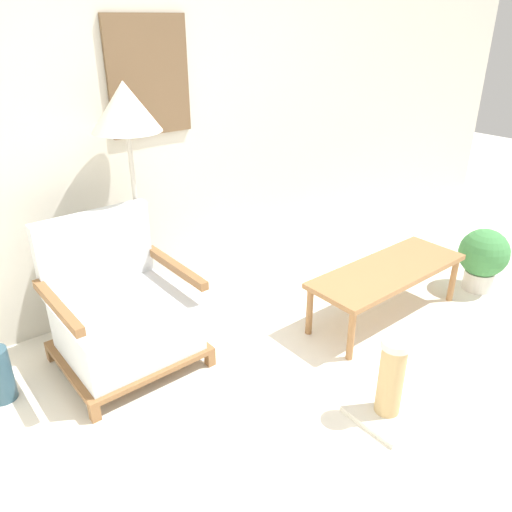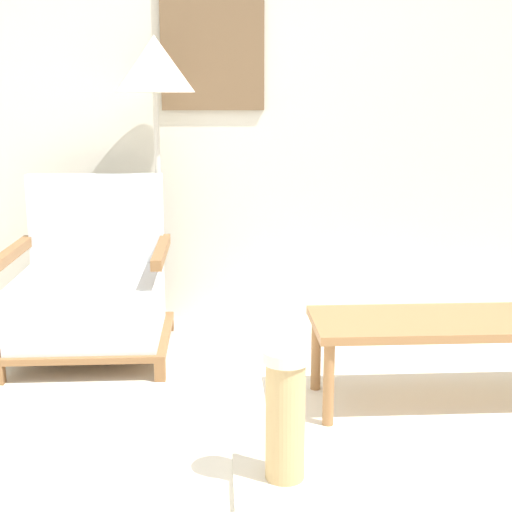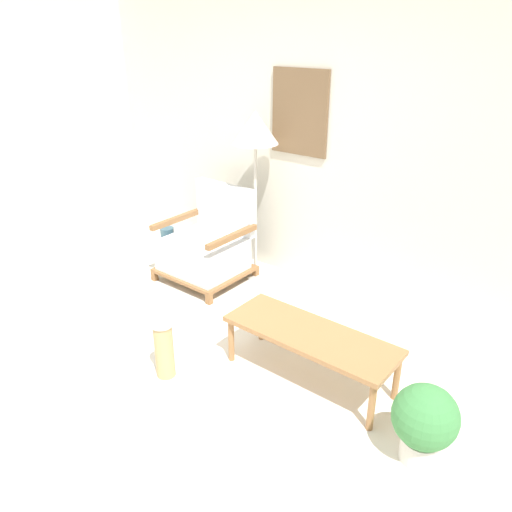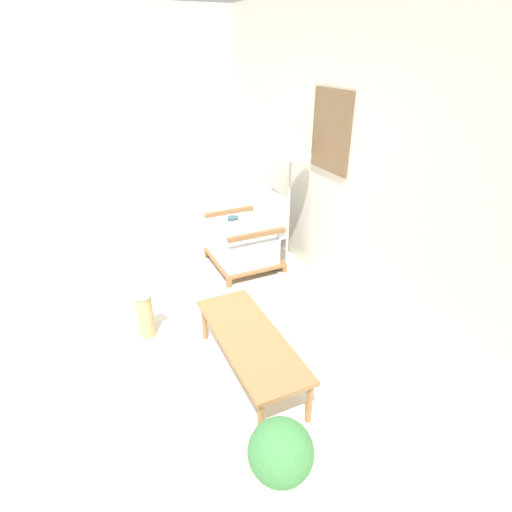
{
  "view_description": "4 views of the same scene",
  "coord_description": "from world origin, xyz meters",
  "px_view_note": "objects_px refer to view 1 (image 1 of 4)",
  "views": [
    {
      "loc": [
        -1.82,
        -0.85,
        1.89
      ],
      "look_at": [
        -0.06,
        1.3,
        0.55
      ],
      "focal_mm": 35.0,
      "sensor_mm": 36.0,
      "label": 1
    },
    {
      "loc": [
        -0.24,
        -1.86,
        1.25
      ],
      "look_at": [
        -0.06,
        1.3,
        0.55
      ],
      "focal_mm": 50.0,
      "sensor_mm": 36.0,
      "label": 2
    },
    {
      "loc": [
        2.2,
        -1.52,
        2.21
      ],
      "look_at": [
        -0.06,
        1.3,
        0.55
      ],
      "focal_mm": 35.0,
      "sensor_mm": 36.0,
      "label": 3
    },
    {
      "loc": [
        2.83,
        -0.04,
        2.24
      ],
      "look_at": [
        -0.06,
        1.3,
        0.55
      ],
      "focal_mm": 28.0,
      "sensor_mm": 36.0,
      "label": 4
    }
  ],
  "objects_px": {
    "floor_lamp": "(126,118)",
    "scratching_post": "(390,387)",
    "armchair": "(122,316)",
    "coffee_table": "(388,274)",
    "potted_plant": "(483,256)"
  },
  "relations": [
    {
      "from": "coffee_table",
      "to": "scratching_post",
      "type": "bearing_deg",
      "value": -141.11
    },
    {
      "from": "floor_lamp",
      "to": "potted_plant",
      "type": "height_order",
      "value": "floor_lamp"
    },
    {
      "from": "armchair",
      "to": "floor_lamp",
      "type": "distance_m",
      "value": 1.15
    },
    {
      "from": "armchair",
      "to": "coffee_table",
      "type": "relative_size",
      "value": 0.74
    },
    {
      "from": "armchair",
      "to": "scratching_post",
      "type": "bearing_deg",
      "value": -56.96
    },
    {
      "from": "armchair",
      "to": "potted_plant",
      "type": "height_order",
      "value": "armchair"
    },
    {
      "from": "armchair",
      "to": "coffee_table",
      "type": "bearing_deg",
      "value": -22.73
    },
    {
      "from": "scratching_post",
      "to": "potted_plant",
      "type": "bearing_deg",
      "value": 13.89
    },
    {
      "from": "floor_lamp",
      "to": "potted_plant",
      "type": "xyz_separation_m",
      "value": [
        2.16,
        -1.23,
        -1.09
      ]
    },
    {
      "from": "floor_lamp",
      "to": "scratching_post",
      "type": "height_order",
      "value": "floor_lamp"
    },
    {
      "from": "coffee_table",
      "to": "potted_plant",
      "type": "height_order",
      "value": "potted_plant"
    },
    {
      "from": "floor_lamp",
      "to": "potted_plant",
      "type": "distance_m",
      "value": 2.71
    },
    {
      "from": "potted_plant",
      "to": "scratching_post",
      "type": "height_order",
      "value": "potted_plant"
    },
    {
      "from": "floor_lamp",
      "to": "scratching_post",
      "type": "relative_size",
      "value": 3.32
    },
    {
      "from": "floor_lamp",
      "to": "coffee_table",
      "type": "height_order",
      "value": "floor_lamp"
    }
  ]
}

